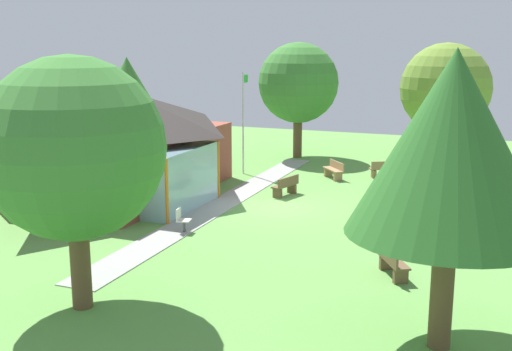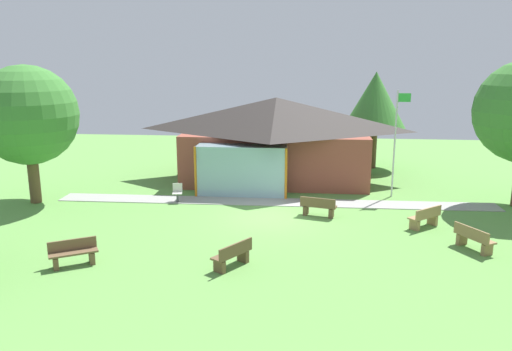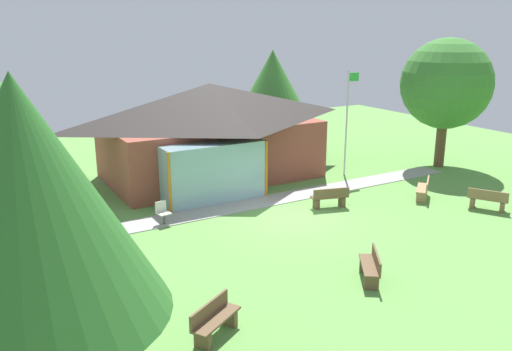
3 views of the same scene
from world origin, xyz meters
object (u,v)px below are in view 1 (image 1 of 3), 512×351
(tree_west_hedge, at_px, (73,149))
(bench_front_center, at_px, (407,216))
(bench_mid_right, at_px, (334,170))
(tree_far_east, at_px, (445,88))
(bench_front_left, at_px, (392,263))
(tree_lawn_corner, at_px, (452,144))
(flagpole, at_px, (243,118))
(bench_lawn_far_right, at_px, (385,170))
(tree_behind_pavilion_right, at_px, (128,89))
(bench_rear_near_path, at_px, (286,186))
(patio_chair_west, at_px, (182,221))
(pavilion, at_px, (130,141))
(tree_east_hedge, at_px, (298,83))

(tree_west_hedge, bearing_deg, bench_front_center, -32.48)
(bench_mid_right, height_order, tree_far_east, tree_far_east)
(bench_mid_right, bearing_deg, bench_front_left, 162.07)
(tree_lawn_corner, bearing_deg, tree_west_hedge, 97.77)
(flagpole, relative_size, bench_mid_right, 3.56)
(bench_lawn_far_right, bearing_deg, tree_behind_pavilion_right, 157.74)
(bench_rear_near_path, relative_size, tree_west_hedge, 0.25)
(bench_front_left, xyz_separation_m, bench_front_center, (5.11, 0.36, 0.00))
(patio_chair_west, bearing_deg, pavilion, -141.03)
(tree_far_east, distance_m, tree_west_hedge, 25.27)
(pavilion, bearing_deg, bench_front_center, -92.66)
(bench_front_center, distance_m, bench_mid_right, 8.33)
(flagpole, bearing_deg, bench_lawn_far_right, -76.45)
(tree_west_hedge, bearing_deg, tree_lawn_corner, -82.23)
(patio_chair_west, relative_size, tree_far_east, 0.13)
(bench_lawn_far_right, height_order, bench_front_center, same)
(pavilion, bearing_deg, tree_east_hedge, -19.23)
(bench_mid_right, bearing_deg, tree_west_hedge, 133.56)
(patio_chair_west, bearing_deg, tree_east_hedge, 173.40)
(bench_front_left, xyz_separation_m, tree_behind_pavilion_right, (11.38, 16.07, 3.67))
(bench_front_center, xyz_separation_m, tree_lawn_corner, (-8.97, -2.07, 4.07))
(flagpole, xyz_separation_m, bench_front_center, (-6.45, -9.14, -2.42))
(bench_mid_right, distance_m, tree_far_east, 9.28)
(tree_lawn_corner, height_order, tree_west_hedge, tree_lawn_corner)
(tree_east_hedge, bearing_deg, bench_front_left, -153.52)
(bench_lawn_far_right, xyz_separation_m, tree_behind_pavilion_right, (-1.82, 13.40, 3.67))
(pavilion, distance_m, tree_west_hedge, 12.14)
(tree_far_east, xyz_separation_m, tree_lawn_corner, (-23.34, -2.36, 0.49))
(bench_front_left, distance_m, bench_mid_right, 13.04)
(flagpole, bearing_deg, bench_rear_near_path, -135.80)
(pavilion, distance_m, tree_lawn_corner, 17.09)
(bench_rear_near_path, distance_m, tree_far_east, 13.21)
(tree_behind_pavilion_right, bearing_deg, bench_lawn_far_right, -82.27)
(bench_rear_near_path, relative_size, tree_east_hedge, 0.24)
(tree_far_east, bearing_deg, bench_front_left, -178.08)
(bench_front_left, xyz_separation_m, patio_chair_west, (1.48, 7.52, 0.01))
(bench_front_left, relative_size, tree_far_east, 0.23)
(bench_front_left, xyz_separation_m, bench_rear_near_path, (7.92, 5.97, 0.00))
(bench_front_center, height_order, tree_lawn_corner, tree_lawn_corner)
(bench_front_left, xyz_separation_m, tree_far_east, (19.47, 0.65, 3.58))
(pavilion, xyz_separation_m, bench_mid_right, (6.40, -7.37, -1.93))
(bench_rear_near_path, height_order, patio_chair_west, patio_chair_west)
(pavilion, bearing_deg, tree_lawn_corner, -124.20)
(bench_rear_near_path, height_order, bench_mid_right, same)
(tree_lawn_corner, bearing_deg, tree_far_east, 5.79)
(bench_mid_right, distance_m, tree_behind_pavilion_right, 11.75)
(bench_front_left, bearing_deg, bench_lawn_far_right, 160.68)
(flagpole, height_order, tree_east_hedge, tree_east_hedge)
(tree_behind_pavilion_right, xyz_separation_m, tree_east_hedge, (5.49, -7.67, 0.17))
(bench_rear_near_path, xyz_separation_m, tree_behind_pavilion_right, (3.46, 10.11, 3.67))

